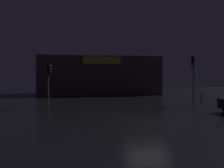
% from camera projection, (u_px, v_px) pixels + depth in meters
% --- Properties ---
extents(ground_plane, '(120.00, 120.00, 0.00)m').
position_uv_depth(ground_plane, '(148.00, 120.00, 14.31)').
color(ground_plane, black).
extents(store_building, '(18.89, 9.62, 5.98)m').
position_uv_depth(store_building, '(99.00, 76.00, 40.32)').
color(store_building, '#4C4742').
rests_on(store_building, ground).
extents(traffic_signal_opposite, '(0.41, 0.43, 3.71)m').
position_uv_depth(traffic_signal_opposite, '(49.00, 75.00, 20.93)').
color(traffic_signal_opposite, '#595B60').
rests_on(traffic_signal_opposite, ground).
extents(traffic_signal_cross_right, '(0.42, 0.43, 4.55)m').
position_uv_depth(traffic_signal_cross_right, '(193.00, 69.00, 22.73)').
color(traffic_signal_cross_right, '#595B60').
rests_on(traffic_signal_cross_right, ground).
extents(bollard_kerb_a, '(0.09, 0.09, 1.11)m').
position_uv_depth(bollard_kerb_a, '(202.00, 98.00, 23.66)').
color(bollard_kerb_a, '#595B60').
rests_on(bollard_kerb_a, ground).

